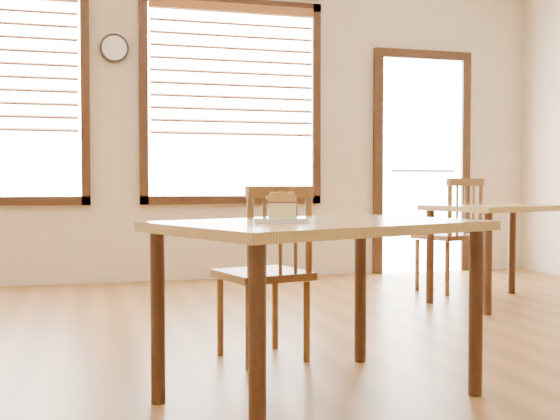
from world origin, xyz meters
The scene contains 10 objects.
ground centered at (0.00, 0.00, 0.00)m, with size 8.00×8.00×0.00m, color brown.
window_right centered at (0.30, 3.97, 1.81)m, with size 1.76×0.10×1.96m.
entry_door centered at (2.30, 3.98, 1.20)m, with size 1.08×0.06×2.29m.
wall_clock centered at (-0.80, 3.96, 2.15)m, with size 0.26×0.05×0.26m.
cafe_table_main centered at (-0.11, 0.12, 0.66)m, with size 1.50×1.26×0.75m.
cafe_chair_main centered at (-0.16, 0.82, 0.46)m, with size 0.50×0.50×0.91m.
cafe_table_second centered at (1.99, 2.04, 0.63)m, with size 1.22×0.98×0.75m.
cafe_chair_second centered at (1.91, 2.65, 0.49)m, with size 0.54×0.54×0.97m.
plate centered at (-0.29, 0.06, 0.76)m, with size 0.24×0.24×0.02m.
cake_slice centered at (-0.29, 0.06, 0.82)m, with size 0.13×0.11×0.11m.
Camera 1 is at (-1.04, -2.65, 0.90)m, focal length 45.00 mm.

